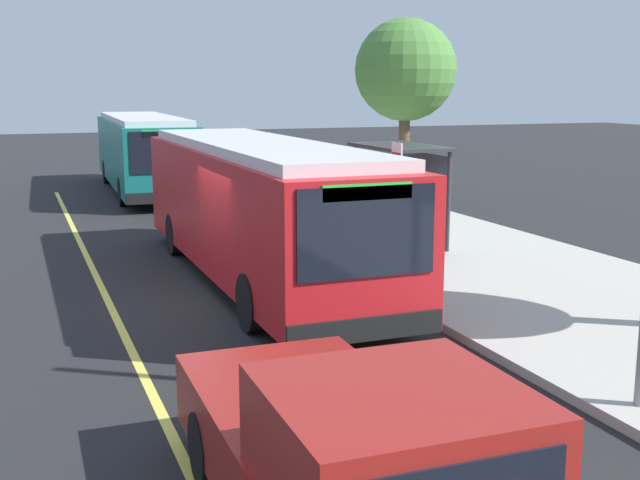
# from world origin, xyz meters

# --- Properties ---
(ground_plane) EXTENTS (120.00, 120.00, 0.00)m
(ground_plane) POSITION_xyz_m (0.00, 0.00, 0.00)
(ground_plane) COLOR #232326
(sidewalk_curb) EXTENTS (44.00, 6.40, 0.15)m
(sidewalk_curb) POSITION_xyz_m (0.00, 6.00, 0.07)
(sidewalk_curb) COLOR #B7B2A8
(sidewalk_curb) RESTS_ON ground_plane
(lane_stripe_center) EXTENTS (36.00, 0.14, 0.01)m
(lane_stripe_center) POSITION_xyz_m (0.00, -2.20, 0.00)
(lane_stripe_center) COLOR #E0D64C
(lane_stripe_center) RESTS_ON ground_plane
(transit_bus_main) EXTENTS (11.10, 2.64, 2.95)m
(transit_bus_main) POSITION_xyz_m (-1.36, 1.01, 1.62)
(transit_bus_main) COLOR red
(transit_bus_main) RESTS_ON ground_plane
(transit_bus_second) EXTENTS (11.59, 2.98, 2.95)m
(transit_bus_second) POSITION_xyz_m (-16.85, 1.04, 1.62)
(transit_bus_second) COLOR #146B66
(transit_bus_second) RESTS_ON ground_plane
(pickup_truck) EXTENTS (5.43, 2.09, 1.85)m
(pickup_truck) POSITION_xyz_m (8.74, -1.20, 0.86)
(pickup_truck) COLOR maroon
(pickup_truck) RESTS_ON ground_plane
(bus_shelter) EXTENTS (2.90, 1.60, 2.48)m
(bus_shelter) POSITION_xyz_m (-3.48, 5.42, 1.92)
(bus_shelter) COLOR #333338
(bus_shelter) RESTS_ON sidewalk_curb
(waiting_bench) EXTENTS (1.60, 0.48, 0.95)m
(waiting_bench) POSITION_xyz_m (-3.48, 5.43, 0.63)
(waiting_bench) COLOR brown
(waiting_bench) RESTS_ON sidewalk_curb
(route_sign_post) EXTENTS (0.44, 0.08, 2.80)m
(route_sign_post) POSITION_xyz_m (-0.18, 3.62, 1.96)
(route_sign_post) COLOR #333338
(route_sign_post) RESTS_ON sidewalk_curb
(street_tree_near_shelter) EXTENTS (3.26, 3.26, 6.06)m
(street_tree_near_shelter) POSITION_xyz_m (-8.88, 8.22, 4.54)
(street_tree_near_shelter) COLOR brown
(street_tree_near_shelter) RESTS_ON sidewalk_curb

